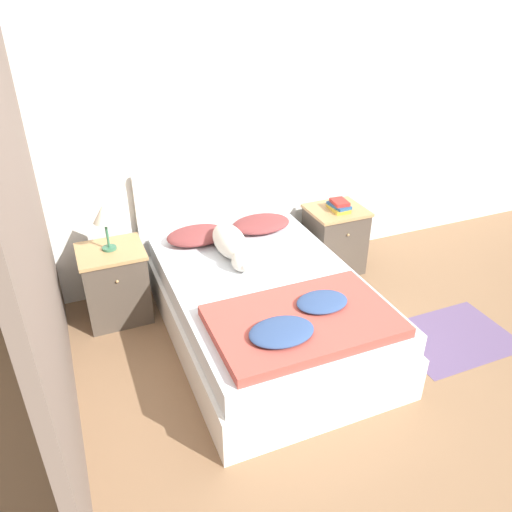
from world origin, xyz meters
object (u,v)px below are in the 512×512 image
at_px(nightstand_right, 334,239).
at_px(pillow_right, 261,224).
at_px(table_lamp, 104,216).
at_px(bed, 266,310).
at_px(nightstand_left, 115,284).
at_px(book_stack, 339,206).
at_px(pillow_left, 198,235).
at_px(dog, 231,244).

relative_size(nightstand_right, pillow_right, 1.20).
height_order(nightstand_right, table_lamp, table_lamp).
distance_m(nightstand_right, table_lamp, 2.12).
relative_size(bed, nightstand_left, 3.23).
bearing_deg(book_stack, pillow_left, 176.29).
height_order(bed, nightstand_left, nightstand_left).
distance_m(pillow_right, dog, 0.53).
xyz_separation_m(bed, book_stack, (1.02, 0.70, 0.41)).
xyz_separation_m(nightstand_left, pillow_left, (0.72, 0.06, 0.27)).
height_order(bed, dog, dog).
bearing_deg(pillow_right, book_stack, -6.64).
bearing_deg(nightstand_left, bed, -35.52).
xyz_separation_m(nightstand_left, pillow_right, (1.30, 0.06, 0.27)).
distance_m(bed, nightstand_left, 1.25).
distance_m(pillow_left, table_lamp, 0.80).
relative_size(pillow_right, book_stack, 2.24).
xyz_separation_m(bed, nightstand_left, (-1.01, 0.72, 0.06)).
distance_m(nightstand_left, table_lamp, 0.60).
distance_m(bed, pillow_left, 0.90).
bearing_deg(table_lamp, pillow_left, 4.05).
distance_m(nightstand_right, book_stack, 0.35).
distance_m(nightstand_right, pillow_right, 0.77).
distance_m(nightstand_right, pillow_left, 1.33).
relative_size(bed, book_stack, 8.65).
distance_m(pillow_right, book_stack, 0.74).
bearing_deg(dog, book_stack, 12.83).
distance_m(pillow_right, table_lamp, 1.35).
bearing_deg(table_lamp, nightstand_left, -90.00).
relative_size(nightstand_left, pillow_right, 1.20).
distance_m(nightstand_left, dog, 1.00).
relative_size(nightstand_right, book_stack, 2.68).
height_order(nightstand_left, nightstand_right, same).
bearing_deg(bed, nightstand_left, 144.48).
bearing_deg(dog, pillow_left, 117.78).
xyz_separation_m(nightstand_right, pillow_left, (-1.30, 0.06, 0.27)).
distance_m(nightstand_right, dog, 1.20).
relative_size(nightstand_left, dog, 0.88).
height_order(dog, book_stack, dog).
distance_m(nightstand_left, nightstand_right, 2.03).
bearing_deg(nightstand_right, bed, -144.48).
relative_size(nightstand_left, pillow_left, 1.20).
relative_size(dog, book_stack, 3.04).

